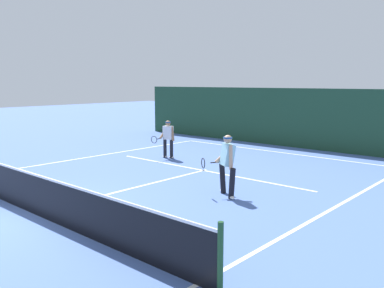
{
  "coord_description": "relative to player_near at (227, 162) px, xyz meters",
  "views": [
    {
      "loc": [
        8.95,
        -4.38,
        3.07
      ],
      "look_at": [
        -0.02,
        5.67,
        1.0
      ],
      "focal_mm": 38.08,
      "sensor_mm": 36.0,
      "label": 1
    }
  ],
  "objects": [
    {
      "name": "back_fence_windscreen",
      "position": [
        -2.51,
        8.76,
        0.46
      ],
      "size": [
        19.22,
        0.12,
        2.77
      ],
      "primitive_type": "cube",
      "color": "#1D402A",
      "rests_on": "ground_plane"
    },
    {
      "name": "tennis_net",
      "position": [
        -2.51,
        -4.24,
        -0.41
      ],
      "size": [
        11.27,
        0.09,
        1.11
      ],
      "color": "#1E4723",
      "rests_on": "ground_plane"
    },
    {
      "name": "player_far",
      "position": [
        -5.1,
        2.83,
        -0.09
      ],
      "size": [
        0.61,
        0.89,
        1.53
      ],
      "rotation": [
        0.0,
        0.0,
        3.33
      ],
      "color": "black",
      "rests_on": "ground_plane"
    },
    {
      "name": "court_line_service",
      "position": [
        -2.51,
        2.0,
        -0.92
      ],
      "size": [
        8.38,
        0.1,
        0.01
      ],
      "primitive_type": "cube",
      "color": "white",
      "rests_on": "ground_plane"
    },
    {
      "name": "tennis_ball",
      "position": [
        -3.47,
        4.63,
        -0.89
      ],
      "size": [
        0.07,
        0.07,
        0.07
      ],
      "primitive_type": "sphere",
      "color": "#D1E033",
      "rests_on": "ground_plane"
    },
    {
      "name": "court_line_baseline_far",
      "position": [
        -2.51,
        7.04,
        -0.92
      ],
      "size": [
        10.28,
        0.1,
        0.01
      ],
      "primitive_type": "cube",
      "color": "white",
      "rests_on": "ground_plane"
    },
    {
      "name": "ground_plane",
      "position": [
        -2.51,
        -4.24,
        -0.92
      ],
      "size": [
        80.0,
        80.0,
        0.0
      ],
      "primitive_type": "plane",
      "color": "#4D6BB1"
    },
    {
      "name": "court_line_centre",
      "position": [
        -2.51,
        -1.04,
        -0.92
      ],
      "size": [
        0.1,
        6.4,
        0.01
      ],
      "primitive_type": "cube",
      "color": "white",
      "rests_on": "ground_plane"
    },
    {
      "name": "player_near",
      "position": [
        0.0,
        0.0,
        0.0
      ],
      "size": [
        1.13,
        0.82,
        1.67
      ],
      "rotation": [
        0.0,
        0.0,
        2.59
      ],
      "color": "black",
      "rests_on": "ground_plane"
    },
    {
      "name": "court_line_sideline_right",
      "position": [
        2.63,
        -4.24,
        -0.92
      ],
      "size": [
        0.1,
        22.56,
        0.01
      ],
      "primitive_type": "cube",
      "color": "white",
      "rests_on": "ground_plane"
    }
  ]
}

